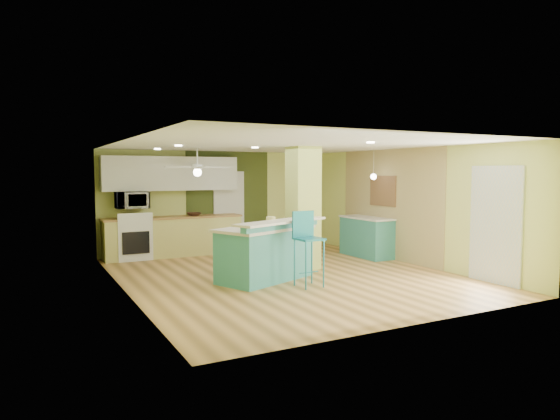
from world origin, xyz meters
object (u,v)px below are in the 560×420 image
object	(u,v)px
side_counter	(367,237)
canister	(271,222)
peninsula	(265,252)
bar_stool	(306,236)
fruit_bowl	(194,214)

from	to	relation	value
side_counter	canister	size ratio (longest dim) A/B	7.52
peninsula	canister	bearing A→B (deg)	-56.82
peninsula	bar_stool	world-z (taller)	bar_stool
side_counter	fruit_bowl	xyz separation A→B (m)	(-3.53, 2.09, 0.51)
peninsula	fruit_bowl	bearing A→B (deg)	72.08
side_counter	fruit_bowl	bearing A→B (deg)	149.28
peninsula	side_counter	distance (m)	3.45
peninsula	side_counter	bearing A→B (deg)	-2.63
fruit_bowl	canister	distance (m)	3.37
bar_stool	fruit_bowl	world-z (taller)	bar_stool
side_counter	fruit_bowl	size ratio (longest dim) A/B	4.36
fruit_bowl	bar_stool	bearing A→B (deg)	-79.89
fruit_bowl	canister	world-z (taller)	canister
bar_stool	side_counter	distance (m)	3.44
peninsula	fruit_bowl	distance (m)	3.34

